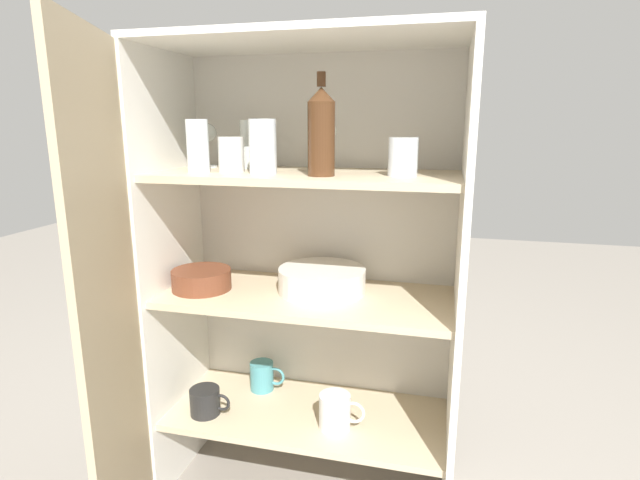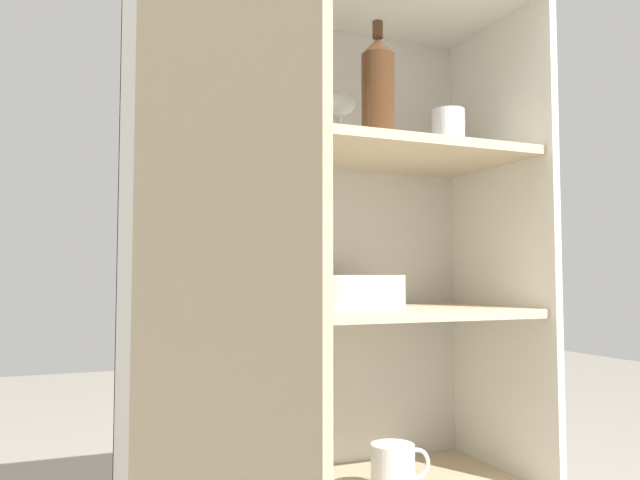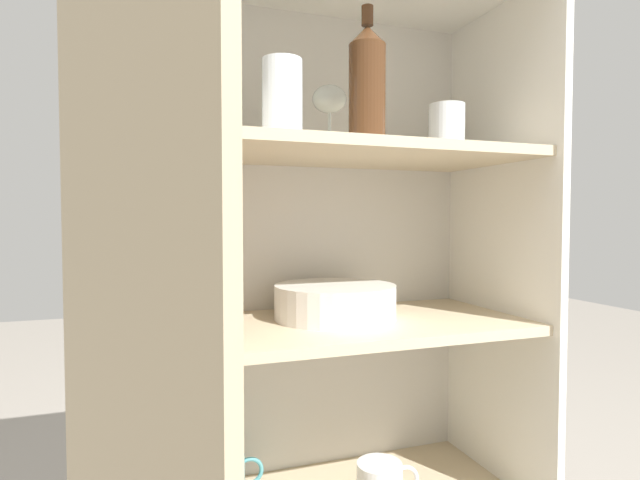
% 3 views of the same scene
% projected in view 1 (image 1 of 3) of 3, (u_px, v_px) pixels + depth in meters
% --- Properties ---
extents(cupboard_back_panel, '(0.87, 0.02, 1.34)m').
position_uv_depth(cupboard_back_panel, '(322.00, 269.00, 1.63)').
color(cupboard_back_panel, silver).
rests_on(cupboard_back_panel, ground_plane).
extents(cupboard_side_left, '(0.02, 0.39, 1.34)m').
position_uv_depth(cupboard_side_left, '(175.00, 276.00, 1.56)').
color(cupboard_side_left, white).
rests_on(cupboard_side_left, ground_plane).
extents(cupboard_side_right, '(0.02, 0.39, 1.34)m').
position_uv_depth(cupboard_side_right, '(458.00, 299.00, 1.35)').
color(cupboard_side_right, white).
rests_on(cupboard_side_right, ground_plane).
extents(cupboard_top_panel, '(0.87, 0.39, 0.02)m').
position_uv_depth(cupboard_top_panel, '(305.00, 40.00, 1.30)').
color(cupboard_top_panel, white).
rests_on(cupboard_top_panel, cupboard_side_left).
extents(shelf_board_lower, '(0.84, 0.36, 0.02)m').
position_uv_depth(shelf_board_lower, '(307.00, 414.00, 1.55)').
color(shelf_board_lower, beige).
extents(shelf_board_middle, '(0.84, 0.36, 0.02)m').
position_uv_depth(shelf_board_middle, '(307.00, 297.00, 1.46)').
color(shelf_board_middle, beige).
extents(shelf_board_upper, '(0.84, 0.36, 0.02)m').
position_uv_depth(shelf_board_upper, '(306.00, 176.00, 1.38)').
color(shelf_board_upper, beige).
extents(cupboard_door, '(0.17, 0.41, 1.34)m').
position_uv_depth(cupboard_door, '(112.00, 328.00, 1.16)').
color(cupboard_door, tan).
rests_on(cupboard_door, ground_plane).
extents(tumbler_glass_0, '(0.06, 0.06, 0.14)m').
position_uv_depth(tumbler_glass_0, '(251.00, 144.00, 1.50)').
color(tumbler_glass_0, white).
rests_on(tumbler_glass_0, shelf_board_upper).
extents(tumbler_glass_1, '(0.06, 0.06, 0.14)m').
position_uv_depth(tumbler_glass_1, '(198.00, 146.00, 1.36)').
color(tumbler_glass_1, white).
rests_on(tumbler_glass_1, shelf_board_upper).
extents(tumbler_glass_2, '(0.07, 0.07, 0.10)m').
position_uv_depth(tumbler_glass_2, '(231.00, 154.00, 1.39)').
color(tumbler_glass_2, white).
rests_on(tumbler_glass_2, shelf_board_upper).
extents(tumbler_glass_3, '(0.08, 0.08, 0.10)m').
position_uv_depth(tumbler_glass_3, '(403.00, 157.00, 1.27)').
color(tumbler_glass_3, white).
rests_on(tumbler_glass_3, shelf_board_upper).
extents(tumbler_glass_4, '(0.07, 0.07, 0.14)m').
position_uv_depth(tumbler_glass_4, '(263.00, 147.00, 1.33)').
color(tumbler_glass_4, white).
rests_on(tumbler_glass_4, shelf_board_upper).
extents(wine_glass_0, '(0.08, 0.08, 0.14)m').
position_uv_depth(wine_glass_0, '(204.00, 136.00, 1.51)').
color(wine_glass_0, white).
rests_on(wine_glass_0, shelf_board_upper).
extents(wine_glass_1, '(0.07, 0.07, 0.14)m').
position_uv_depth(wine_glass_1, '(324.00, 134.00, 1.40)').
color(wine_glass_1, white).
rests_on(wine_glass_1, shelf_board_upper).
extents(wine_bottle, '(0.07, 0.07, 0.26)m').
position_uv_depth(wine_bottle, '(321.00, 131.00, 1.27)').
color(wine_bottle, '#4C2D19').
rests_on(wine_bottle, shelf_board_upper).
extents(plate_stack_white, '(0.26, 0.26, 0.07)m').
position_uv_depth(plate_stack_white, '(322.00, 280.00, 1.47)').
color(plate_stack_white, white).
rests_on(plate_stack_white, shelf_board_middle).
extents(mixing_bowl_large, '(0.18, 0.18, 0.06)m').
position_uv_depth(mixing_bowl_large, '(201.00, 278.00, 1.50)').
color(mixing_bowl_large, brown).
rests_on(mixing_bowl_large, shelf_board_middle).
extents(coffee_mug_primary, '(0.14, 0.09, 0.10)m').
position_uv_depth(coffee_mug_primary, '(336.00, 411.00, 1.45)').
color(coffee_mug_primary, white).
rests_on(coffee_mug_primary, shelf_board_lower).
extents(coffee_mug_extra_1, '(0.13, 0.09, 0.08)m').
position_uv_depth(coffee_mug_extra_1, '(206.00, 401.00, 1.53)').
color(coffee_mug_extra_1, black).
rests_on(coffee_mug_extra_1, shelf_board_lower).
extents(coffee_mug_extra_2, '(0.12, 0.08, 0.10)m').
position_uv_depth(coffee_mug_extra_2, '(263.00, 376.00, 1.67)').
color(coffee_mug_extra_2, teal).
rests_on(coffee_mug_extra_2, shelf_board_lower).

